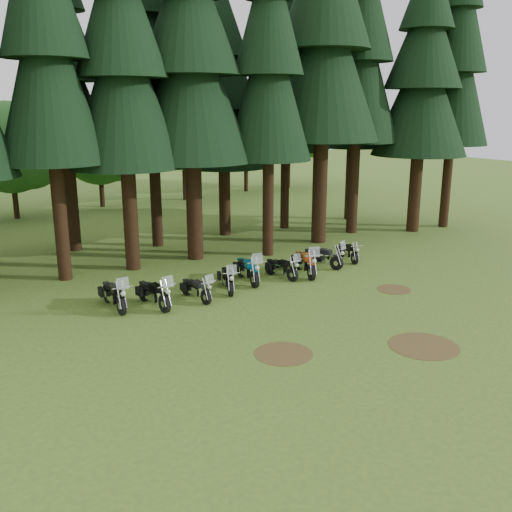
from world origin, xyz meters
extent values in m
plane|color=#436423|center=(0.00, 0.00, 0.00)|extent=(120.00, 120.00, 0.00)
cylinder|color=black|center=(-6.29, 9.51, 2.99)|extent=(0.58, 0.58, 5.99)
cone|color=black|center=(-6.29, 9.51, 8.73)|extent=(4.32, 4.32, 7.49)
cylinder|color=black|center=(-3.21, 9.40, 2.78)|extent=(0.66, 0.66, 5.57)
cone|color=black|center=(-3.21, 9.40, 8.12)|extent=(4.95, 4.95, 6.96)
cone|color=black|center=(-3.21, 9.40, 11.40)|extent=(3.96, 3.96, 5.87)
cylinder|color=black|center=(0.07, 9.44, 2.85)|extent=(0.77, 0.77, 5.70)
cone|color=black|center=(0.07, 9.44, 8.31)|extent=(5.81, 5.81, 7.12)
cone|color=black|center=(0.07, 9.44, 11.67)|extent=(4.65, 4.65, 6.01)
cylinder|color=black|center=(3.43, 8.02, 2.85)|extent=(0.55, 0.55, 5.71)
cone|color=black|center=(3.43, 8.02, 8.32)|extent=(4.15, 4.15, 7.14)
cone|color=black|center=(3.43, 8.02, 11.69)|extent=(3.32, 3.32, 6.03)
cylinder|color=black|center=(7.37, 8.76, 3.31)|extent=(0.80, 0.80, 6.62)
cone|color=black|center=(7.37, 8.76, 9.65)|extent=(5.98, 5.98, 8.27)
cylinder|color=black|center=(10.62, 9.61, 3.17)|extent=(0.64, 0.64, 6.35)
cone|color=black|center=(10.62, 9.61, 9.26)|extent=(4.79, 4.79, 7.93)
cylinder|color=black|center=(13.94, 7.83, 2.71)|extent=(0.72, 0.72, 5.41)
cone|color=black|center=(13.94, 7.83, 7.90)|extent=(5.44, 5.44, 6.77)
cone|color=black|center=(13.94, 7.83, 11.09)|extent=(4.35, 4.35, 5.71)
cylinder|color=black|center=(16.52, 7.63, 3.01)|extent=(0.57, 0.57, 6.03)
cone|color=black|center=(16.52, 7.63, 8.79)|extent=(4.25, 4.25, 7.54)
cone|color=black|center=(16.52, 7.63, 12.35)|extent=(3.40, 3.40, 6.36)
cylinder|color=black|center=(-4.38, 14.40, 2.78)|extent=(0.65, 0.65, 5.55)
cone|color=black|center=(-4.38, 14.40, 8.10)|extent=(4.85, 4.85, 6.94)
cone|color=black|center=(-4.38, 14.40, 11.38)|extent=(3.88, 3.88, 5.86)
cylinder|color=black|center=(-0.37, 12.94, 2.76)|extent=(0.58, 0.58, 5.52)
cone|color=black|center=(-0.37, 12.94, 8.05)|extent=(4.35, 4.35, 6.90)
cone|color=black|center=(-0.37, 12.94, 11.31)|extent=(3.48, 3.48, 5.83)
cylinder|color=black|center=(4.04, 13.25, 2.35)|extent=(0.66, 0.66, 4.70)
cone|color=black|center=(4.04, 13.25, 6.85)|extent=(4.94, 4.94, 5.87)
cone|color=black|center=(4.04, 13.25, 9.62)|extent=(3.95, 3.95, 4.96)
cone|color=black|center=(4.04, 13.25, 11.82)|extent=(2.77, 2.77, 3.91)
cylinder|color=black|center=(8.07, 12.86, 2.78)|extent=(0.53, 0.53, 5.56)
cone|color=black|center=(8.07, 12.86, 8.11)|extent=(3.94, 3.94, 6.95)
cone|color=black|center=(8.07, 12.86, 11.40)|extent=(3.15, 3.15, 5.87)
cylinder|color=black|center=(13.36, 12.79, 2.82)|extent=(0.61, 0.61, 5.65)
cone|color=black|center=(13.36, 12.79, 8.24)|extent=(4.59, 4.59, 7.06)
cone|color=black|center=(13.36, 12.79, 11.57)|extent=(3.67, 3.67, 5.96)
cylinder|color=black|center=(-4.99, 25.31, 1.27)|extent=(0.36, 0.36, 2.55)
sphere|color=#265A25|center=(-4.99, 25.31, 4.67)|extent=(5.95, 5.95, 5.95)
sphere|color=#265A25|center=(-3.97, 24.63, 4.08)|extent=(4.25, 4.25, 4.25)
cylinder|color=black|center=(1.32, 26.50, 1.23)|extent=(0.36, 0.36, 2.47)
sphere|color=#265A25|center=(1.32, 26.50, 4.53)|extent=(5.76, 5.76, 5.76)
sphere|color=#265A25|center=(2.30, 25.84, 3.95)|extent=(4.12, 4.12, 4.12)
cylinder|color=black|center=(7.92, 25.96, 1.76)|extent=(0.36, 0.36, 3.52)
sphere|color=#265A25|center=(7.92, 25.96, 6.45)|extent=(8.21, 8.21, 8.21)
sphere|color=#265A25|center=(9.33, 25.02, 5.63)|extent=(5.87, 5.87, 5.87)
cylinder|color=black|center=(14.54, 27.22, 1.47)|extent=(0.36, 0.36, 2.94)
sphere|color=#265A25|center=(14.54, 27.22, 5.39)|extent=(6.86, 6.86, 6.86)
sphere|color=#265A25|center=(15.72, 26.43, 4.70)|extent=(4.90, 4.90, 4.90)
cylinder|color=black|center=(19.09, 27.08, 1.76)|extent=(0.36, 0.36, 3.52)
sphere|color=#265A25|center=(19.09, 27.08, 6.45)|extent=(8.20, 8.20, 8.20)
sphere|color=#265A25|center=(20.49, 26.14, 5.62)|extent=(5.86, 5.86, 5.86)
cylinder|color=#4C3D1E|center=(-3.00, -2.00, 0.01)|extent=(1.80, 1.80, 0.01)
cylinder|color=#4C3D1E|center=(4.50, 0.50, 0.01)|extent=(1.40, 1.40, 0.01)
cylinder|color=#4C3D1E|center=(1.00, -4.00, 0.01)|extent=(2.20, 2.20, 0.01)
cylinder|color=black|center=(-5.87, 3.93, 0.35)|extent=(0.17, 0.70, 0.69)
cylinder|color=black|center=(-5.82, 5.56, 0.35)|extent=(0.17, 0.70, 0.69)
cube|color=silver|center=(-5.84, 4.80, 0.44)|extent=(0.32, 0.74, 0.36)
cube|color=black|center=(-5.85, 4.56, 0.82)|extent=(0.33, 0.59, 0.25)
cube|color=black|center=(-5.83, 5.04, 0.78)|extent=(0.33, 0.59, 0.13)
cube|color=silver|center=(-5.88, 3.62, 1.28)|extent=(0.44, 0.15, 0.41)
cylinder|color=black|center=(-4.48, 3.28, 0.34)|extent=(0.20, 0.69, 0.68)
cylinder|color=black|center=(-4.61, 4.88, 0.34)|extent=(0.20, 0.69, 0.68)
cube|color=silver|center=(-4.55, 4.13, 0.43)|extent=(0.35, 0.74, 0.35)
cube|color=black|center=(-4.53, 3.89, 0.80)|extent=(0.35, 0.59, 0.25)
cube|color=black|center=(-4.57, 4.37, 0.76)|extent=(0.35, 0.59, 0.12)
cube|color=silver|center=(-4.45, 2.98, 1.26)|extent=(0.44, 0.16, 0.41)
cylinder|color=black|center=(-2.80, 3.22, 0.29)|extent=(0.18, 0.59, 0.58)
cylinder|color=black|center=(-2.93, 4.58, 0.29)|extent=(0.18, 0.59, 0.58)
cube|color=silver|center=(-2.87, 3.94, 0.37)|extent=(0.30, 0.64, 0.30)
cube|color=black|center=(-2.85, 3.74, 0.69)|extent=(0.31, 0.51, 0.21)
cube|color=black|center=(-2.89, 4.14, 0.65)|extent=(0.31, 0.51, 0.11)
cube|color=silver|center=(-2.77, 2.95, 1.08)|extent=(0.38, 0.15, 0.35)
cylinder|color=black|center=(-1.52, 3.52, 0.32)|extent=(0.36, 0.64, 0.64)
cylinder|color=black|center=(-0.97, 4.91, 0.32)|extent=(0.36, 0.64, 0.64)
cube|color=silver|center=(-1.23, 4.26, 0.41)|extent=(0.50, 0.73, 0.33)
cube|color=black|center=(-1.31, 4.06, 0.75)|extent=(0.47, 0.60, 0.23)
cube|color=black|center=(-1.14, 4.47, 0.71)|extent=(0.47, 0.60, 0.12)
cube|color=silver|center=(-1.63, 3.25, 1.18)|extent=(0.42, 0.26, 0.38)
cylinder|color=black|center=(-0.12, 3.91, 0.36)|extent=(0.31, 0.74, 0.72)
cylinder|color=black|center=(0.25, 5.56, 0.36)|extent=(0.31, 0.74, 0.72)
cube|color=silver|center=(0.08, 4.78, 0.46)|extent=(0.47, 0.81, 0.37)
cube|color=#044D6D|center=(0.02, 4.54, 0.85)|extent=(0.45, 0.66, 0.26)
cube|color=black|center=(0.13, 5.03, 0.81)|extent=(0.45, 0.66, 0.13)
cube|color=silver|center=(-0.20, 3.59, 1.33)|extent=(0.48, 0.24, 0.43)
cylinder|color=black|center=(1.71, 3.73, 0.30)|extent=(0.20, 0.61, 0.60)
cylinder|color=black|center=(1.53, 5.12, 0.30)|extent=(0.20, 0.61, 0.60)
cube|color=silver|center=(1.61, 4.47, 0.38)|extent=(0.33, 0.66, 0.31)
cube|color=black|center=(1.64, 4.26, 0.70)|extent=(0.33, 0.53, 0.22)
cube|color=black|center=(1.59, 4.67, 0.67)|extent=(0.33, 0.53, 0.11)
cube|color=silver|center=(1.75, 3.46, 1.10)|extent=(0.39, 0.16, 0.36)
cylinder|color=black|center=(2.49, 3.40, 0.37)|extent=(0.40, 0.74, 0.73)
cylinder|color=black|center=(3.08, 5.02, 0.37)|extent=(0.40, 0.74, 0.73)
cube|color=silver|center=(2.80, 4.26, 0.47)|extent=(0.56, 0.84, 0.38)
cube|color=#A63D14|center=(2.72, 4.02, 0.87)|extent=(0.52, 0.69, 0.27)
cube|color=black|center=(2.89, 4.50, 0.82)|extent=(0.52, 0.69, 0.13)
cube|color=silver|center=(2.38, 3.09, 1.35)|extent=(0.49, 0.29, 0.44)
cylinder|color=black|center=(4.46, 4.00, 0.33)|extent=(0.34, 0.66, 0.65)
cylinder|color=black|center=(3.98, 5.45, 0.33)|extent=(0.34, 0.66, 0.65)
cube|color=silver|center=(4.21, 4.77, 0.42)|extent=(0.48, 0.74, 0.34)
cube|color=black|center=(4.28, 4.56, 0.77)|extent=(0.45, 0.61, 0.24)
cube|color=black|center=(4.14, 4.99, 0.73)|extent=(0.45, 0.61, 0.12)
cube|color=silver|center=(4.56, 3.72, 1.21)|extent=(0.43, 0.25, 0.39)
cylinder|color=black|center=(5.83, 4.26, 0.30)|extent=(0.28, 0.60, 0.59)
cylinder|color=black|center=(6.21, 5.59, 0.30)|extent=(0.28, 0.60, 0.59)
cube|color=silver|center=(6.03, 4.96, 0.38)|extent=(0.41, 0.67, 0.30)
cube|color=black|center=(5.97, 4.77, 0.70)|extent=(0.39, 0.55, 0.21)
cube|color=black|center=(6.09, 5.16, 0.66)|extent=(0.39, 0.55, 0.11)
camera|label=1|loc=(-12.62, -14.83, 7.33)|focal=40.00mm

